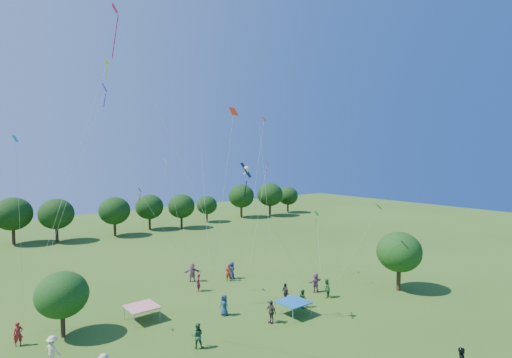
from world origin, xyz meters
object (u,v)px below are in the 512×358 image
object	(u,v)px
near_tree_east	(399,252)
pirate_kite	(247,172)
tent_red_stripe	(142,307)
red_high_kite	(141,74)
tent_blue	(293,302)
near_tree_north	(62,295)

from	to	relation	value
near_tree_east	pirate_kite	xyz separation A→B (m)	(-15.38, 3.11, 7.77)
tent_red_stripe	red_high_kite	size ratio (longest dim) A/B	0.10
tent_red_stripe	red_high_kite	world-z (taller)	red_high_kite
pirate_kite	red_high_kite	size ratio (longest dim) A/B	0.50
tent_red_stripe	tent_blue	size ratio (longest dim) A/B	1.00
tent_blue	pirate_kite	distance (m)	11.07
near_tree_north	tent_red_stripe	xyz separation A→B (m)	(5.42, -0.76, -1.96)
pirate_kite	tent_blue	bearing A→B (deg)	-15.36
near_tree_north	red_high_kite	size ratio (longest dim) A/B	0.21
tent_blue	red_high_kite	size ratio (longest dim) A/B	0.10
near_tree_east	tent_blue	world-z (taller)	near_tree_east
pirate_kite	red_high_kite	world-z (taller)	red_high_kite
near_tree_north	near_tree_east	xyz separation A→B (m)	(26.73, -9.43, 0.64)
near_tree_north	red_high_kite	distance (m)	16.24
tent_red_stripe	tent_blue	bearing A→B (deg)	-34.25
near_tree_north	red_high_kite	bearing A→B (deg)	-26.99
near_tree_east	tent_red_stripe	size ratio (longest dim) A/B	2.49
pirate_kite	tent_red_stripe	bearing A→B (deg)	136.84
near_tree_east	red_high_kite	xyz separation A→B (m)	(-21.79, 6.91, 14.63)
near_tree_north	tent_blue	xyz separation A→B (m)	(15.09, -7.34, -1.96)
red_high_kite	near_tree_north	bearing A→B (deg)	153.01
near_tree_east	red_high_kite	bearing A→B (deg)	162.40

